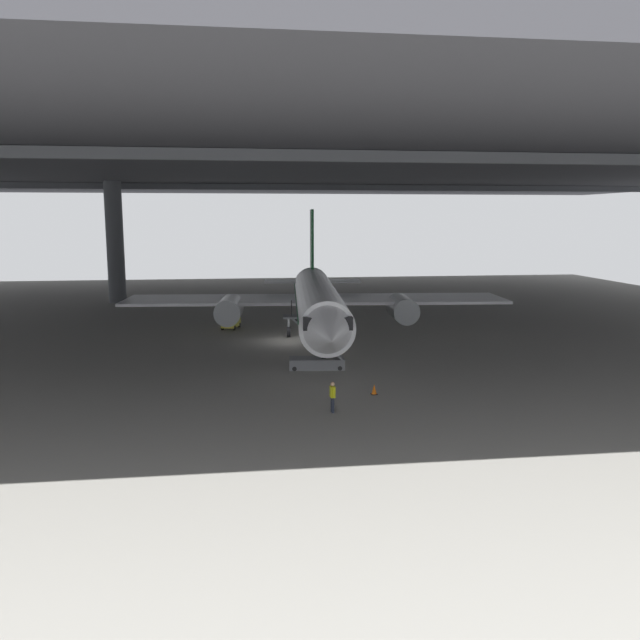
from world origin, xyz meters
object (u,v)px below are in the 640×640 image
boarding_stairs (316,358)px  traffic_cone_orange (374,389)px  crew_worker_near_nose (333,395)px  baggage_tug (231,323)px  airplane_main (317,301)px  crew_worker_by_stairs (336,347)px

boarding_stairs → traffic_cone_orange: bearing=-69.6°
crew_worker_near_nose → baggage_tug: (-5.39, 25.99, -0.40)m
airplane_main → crew_worker_near_nose: (-1.64, -19.18, -2.39)m
crew_worker_by_stairs → traffic_cone_orange: size_ratio=2.58×
traffic_cone_orange → baggage_tug: bearing=109.8°
boarding_stairs → traffic_cone_orange: 7.22m
crew_worker_near_nose → traffic_cone_orange: bearing=46.9°
crew_worker_near_nose → baggage_tug: size_ratio=0.66×
boarding_stairs → crew_worker_near_nose: size_ratio=2.77×
crew_worker_near_nose → baggage_tug: 26.55m
airplane_main → baggage_tug: 10.18m
traffic_cone_orange → baggage_tug: (-8.25, 22.93, 0.23)m
crew_worker_by_stairs → baggage_tug: bearing=118.9°
airplane_main → traffic_cone_orange: (1.22, -16.13, -3.02)m
crew_worker_by_stairs → airplane_main: bearing=94.1°
baggage_tug → boarding_stairs: bearing=-70.5°
boarding_stairs → baggage_tug: boarding_stairs is taller
airplane_main → crew_worker_near_nose: bearing=-94.9°
crew_worker_near_nose → airplane_main: bearing=85.1°
crew_worker_near_nose → traffic_cone_orange: (2.86, 3.06, -0.63)m
airplane_main → crew_worker_near_nose: size_ratio=20.88×
boarding_stairs → crew_worker_near_nose: boarding_stairs is taller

